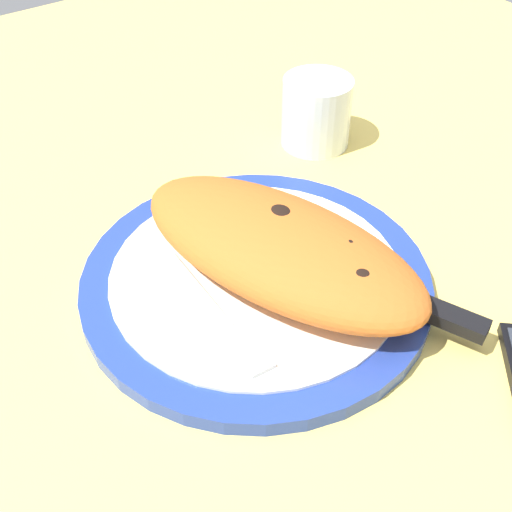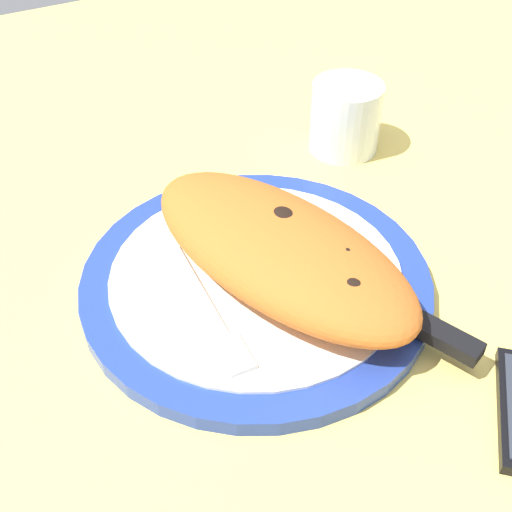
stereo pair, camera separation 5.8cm
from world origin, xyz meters
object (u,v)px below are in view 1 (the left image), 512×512
water_glass (316,116)px  knife (390,294)px  fork (222,320)px  plate (256,280)px  calzone (279,247)px

water_glass → knife: bearing=-27.3°
fork → water_glass: bearing=125.8°
knife → plate: bearing=-142.2°
calzone → fork: calzone is taller
calzone → knife: bearing=34.3°
plate → calzone: size_ratio=1.02×
fork → knife: bearing=64.2°
fork → water_glass: size_ratio=2.03×
fork → water_glass: water_glass is taller
fork → knife: 14.53cm
plate → knife: (9.39, 7.29, 1.46)cm
knife → water_glass: water_glass is taller
plate → calzone: 4.39cm
plate → water_glass: bearing=127.9°
calzone → fork: size_ratio=1.90×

